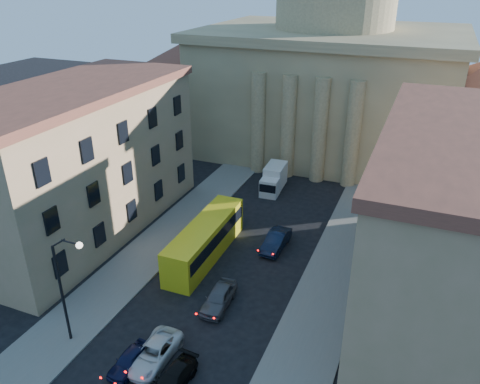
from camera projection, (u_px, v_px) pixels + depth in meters
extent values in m
cube|color=#63605A|center=(137.00, 263.00, 42.67)|extent=(5.00, 60.00, 0.15)
cube|color=#63605A|center=(320.00, 310.00, 36.84)|extent=(5.00, 60.00, 0.15)
cube|color=#80704F|center=(328.00, 93.00, 68.04)|extent=(34.00, 26.00, 16.00)
cube|color=#80704F|center=(333.00, 33.00, 64.42)|extent=(35.50, 27.50, 1.20)
cylinder|color=#80704F|center=(336.00, 5.00, 62.86)|extent=(16.00, 16.00, 8.00)
cube|color=#80704F|center=(194.00, 100.00, 74.65)|extent=(13.00, 13.00, 11.00)
cone|color=brown|center=(192.00, 51.00, 71.41)|extent=(26.02, 26.02, 4.00)
cylinder|color=#80704F|center=(258.00, 124.00, 59.73)|extent=(1.80, 1.80, 13.00)
cylinder|color=#80704F|center=(288.00, 127.00, 58.36)|extent=(1.80, 1.80, 13.00)
cylinder|color=#80704F|center=(320.00, 131.00, 56.99)|extent=(1.80, 1.80, 13.00)
cylinder|color=#80704F|center=(353.00, 135.00, 55.62)|extent=(1.80, 1.80, 13.00)
cube|color=tan|center=(80.00, 164.00, 45.93)|extent=(11.00, 26.00, 14.00)
cube|color=brown|center=(68.00, 91.00, 42.78)|extent=(11.60, 26.60, 0.80)
cube|color=tan|center=(454.00, 231.00, 34.28)|extent=(11.00, 26.00, 14.00)
cube|color=brown|center=(475.00, 136.00, 31.13)|extent=(11.60, 26.60, 0.80)
cylinder|color=black|center=(62.00, 295.00, 32.29)|extent=(0.20, 0.20, 8.00)
cylinder|color=black|center=(58.00, 243.00, 30.22)|extent=(1.30, 0.12, 0.96)
cylinder|color=black|center=(70.00, 242.00, 29.75)|extent=(1.30, 0.12, 0.12)
sphere|color=white|center=(79.00, 245.00, 29.52)|extent=(0.44, 0.44, 0.44)
imported|color=black|center=(130.00, 360.00, 31.40)|extent=(1.65, 3.75, 1.26)
imported|color=silver|center=(154.00, 353.00, 31.93)|extent=(2.30, 4.93, 1.36)
imported|color=black|center=(173.00, 379.00, 29.95)|extent=(2.01, 4.34, 1.23)
imported|color=#4C4D51|center=(219.00, 297.00, 37.14)|extent=(2.08, 4.68, 1.57)
imported|color=black|center=(276.00, 241.00, 44.85)|extent=(1.86, 4.88, 1.59)
cube|color=gold|center=(205.00, 240.00, 43.25)|extent=(2.88, 12.09, 3.40)
cube|color=black|center=(205.00, 235.00, 43.01)|extent=(2.94, 11.44, 1.21)
cylinder|color=black|center=(172.00, 274.00, 40.43)|extent=(0.34, 1.10, 1.10)
cylinder|color=black|center=(195.00, 279.00, 39.70)|extent=(0.34, 1.10, 1.10)
cylinder|color=black|center=(215.00, 227.00, 47.79)|extent=(0.34, 1.10, 1.10)
cylinder|color=black|center=(234.00, 231.00, 47.06)|extent=(0.34, 1.10, 1.10)
cube|color=silver|center=(270.00, 187.00, 55.18)|extent=(2.18, 2.27, 2.15)
cube|color=black|center=(267.00, 189.00, 54.18)|extent=(1.97, 0.22, 0.99)
cube|color=silver|center=(275.00, 176.00, 57.03)|extent=(2.37, 3.88, 2.78)
cylinder|color=black|center=(262.00, 192.00, 55.43)|extent=(0.30, 0.82, 0.81)
cylinder|color=black|center=(276.00, 195.00, 54.90)|extent=(0.30, 0.82, 0.81)
cylinder|color=black|center=(270.00, 181.00, 58.49)|extent=(0.30, 0.82, 0.81)
cylinder|color=black|center=(284.00, 183.00, 57.96)|extent=(0.30, 0.82, 0.81)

